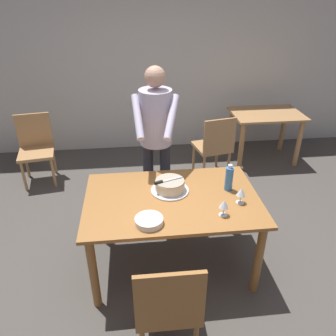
{
  "coord_description": "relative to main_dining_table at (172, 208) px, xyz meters",
  "views": [
    {
      "loc": [
        -0.3,
        -2.34,
        2.36
      ],
      "look_at": [
        -0.01,
        0.26,
        0.9
      ],
      "focal_mm": 35.27,
      "sensor_mm": 36.0,
      "label": 1
    }
  ],
  "objects": [
    {
      "name": "background_chair_0",
      "position": [
        0.76,
        1.55,
        -0.15
      ],
      "size": [
        0.52,
        0.52,
        0.9
      ],
      "color": "tan",
      "rests_on": "ground_plane"
    },
    {
      "name": "background_chair_1",
      "position": [
        -1.6,
        1.77,
        -0.15
      ],
      "size": [
        0.5,
        0.5,
        0.9
      ],
      "color": "tan",
      "rests_on": "ground_plane"
    },
    {
      "name": "back_wall",
      "position": [
        0.0,
        2.73,
        0.71
      ],
      "size": [
        10.0,
        0.12,
        2.7
      ],
      "primitive_type": "cube",
      "color": "silver",
      "rests_on": "ground_plane"
    },
    {
      "name": "cake_on_platter",
      "position": [
        -0.01,
        0.11,
        0.16
      ],
      "size": [
        0.34,
        0.34,
        0.11
      ],
      "color": "silver",
      "rests_on": "main_dining_table"
    },
    {
      "name": "water_bottle",
      "position": [
        0.52,
        0.08,
        0.22
      ],
      "size": [
        0.07,
        0.07,
        0.25
      ],
      "color": "#387AC6",
      "rests_on": "main_dining_table"
    },
    {
      "name": "ground_plane",
      "position": [
        0.0,
        0.0,
        -0.64
      ],
      "size": [
        14.0,
        14.0,
        0.0
      ],
      "primitive_type": "plane",
      "color": "#4C4742"
    },
    {
      "name": "background_table",
      "position": [
        1.63,
        2.03,
        -0.07
      ],
      "size": [
        1.0,
        0.7,
        0.74
      ],
      "color": "tan",
      "rests_on": "ground_plane"
    },
    {
      "name": "cake_knife",
      "position": [
        -0.07,
        0.09,
        0.22
      ],
      "size": [
        0.26,
        0.11,
        0.02
      ],
      "color": "silver",
      "rests_on": "cake_on_platter"
    },
    {
      "name": "main_dining_table",
      "position": [
        0.0,
        0.0,
        0.0
      ],
      "size": [
        1.5,
        0.97,
        0.75
      ],
      "color": "#9E6633",
      "rests_on": "ground_plane"
    },
    {
      "name": "plate_stack",
      "position": [
        -0.22,
        -0.33,
        0.13
      ],
      "size": [
        0.22,
        0.22,
        0.05
      ],
      "color": "white",
      "rests_on": "main_dining_table"
    },
    {
      "name": "wine_glass_near",
      "position": [
        0.56,
        -0.13,
        0.21
      ],
      "size": [
        0.08,
        0.08,
        0.14
      ],
      "color": "silver",
      "rests_on": "main_dining_table"
    },
    {
      "name": "chair_near_side",
      "position": [
        -0.13,
        -0.86,
        -0.15
      ],
      "size": [
        0.44,
        0.44,
        0.9
      ],
      "color": "#9E6633",
      "rests_on": "ground_plane"
    },
    {
      "name": "wine_glass_far",
      "position": [
        0.37,
        -0.29,
        0.21
      ],
      "size": [
        0.08,
        0.08,
        0.14
      ],
      "color": "silver",
      "rests_on": "main_dining_table"
    },
    {
      "name": "person_cutting_cake",
      "position": [
        -0.08,
        0.7,
        0.43
      ],
      "size": [
        0.46,
        0.57,
        1.72
      ],
      "color": "#2D2D38",
      "rests_on": "ground_plane"
    }
  ]
}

